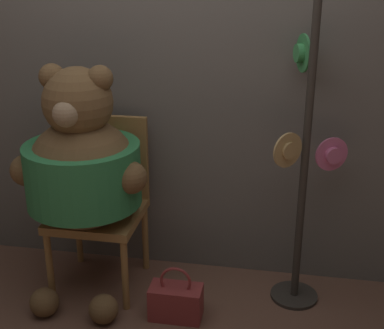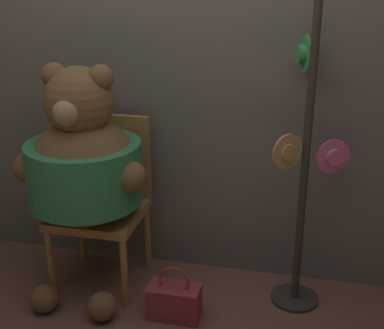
{
  "view_description": "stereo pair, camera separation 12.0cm",
  "coord_description": "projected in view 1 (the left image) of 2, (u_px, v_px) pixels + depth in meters",
  "views": [
    {
      "loc": [
        0.67,
        -2.34,
        1.91
      ],
      "look_at": [
        0.18,
        0.37,
        0.84
      ],
      "focal_mm": 50.0,
      "sensor_mm": 36.0,
      "label": 1
    },
    {
      "loc": [
        0.79,
        -2.32,
        1.91
      ],
      "look_at": [
        0.18,
        0.37,
        0.84
      ],
      "focal_mm": 50.0,
      "sensor_mm": 36.0,
      "label": 2
    }
  ],
  "objects": [
    {
      "name": "wall_back",
      "position": [
        173.0,
        59.0,
        3.15
      ],
      "size": [
        8.0,
        0.1,
        2.7
      ],
      "color": "#66605B",
      "rests_on": "ground_plane"
    },
    {
      "name": "chair",
      "position": [
        102.0,
        197.0,
        3.24
      ],
      "size": [
        0.52,
        0.51,
        1.02
      ],
      "color": "#9E703D",
      "rests_on": "ground_plane"
    },
    {
      "name": "ground_plane",
      "position": [
        148.0,
        328.0,
        2.95
      ],
      "size": [
        14.0,
        14.0,
        0.0
      ],
      "primitive_type": "plane",
      "color": "brown"
    },
    {
      "name": "hat_display_rack",
      "position": [
        304.0,
        169.0,
        2.94
      ],
      "size": [
        0.4,
        0.4,
        1.79
      ],
      "color": "#332D28",
      "rests_on": "ground_plane"
    },
    {
      "name": "teddy_bear",
      "position": [
        82.0,
        167.0,
        2.99
      ],
      "size": [
        0.79,
        0.7,
        1.39
      ],
      "color": "brown",
      "rests_on": "ground_plane"
    },
    {
      "name": "handbag_on_ground",
      "position": [
        176.0,
        301.0,
        3.0
      ],
      "size": [
        0.29,
        0.15,
        0.32
      ],
      "color": "maroon",
      "rests_on": "ground_plane"
    }
  ]
}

